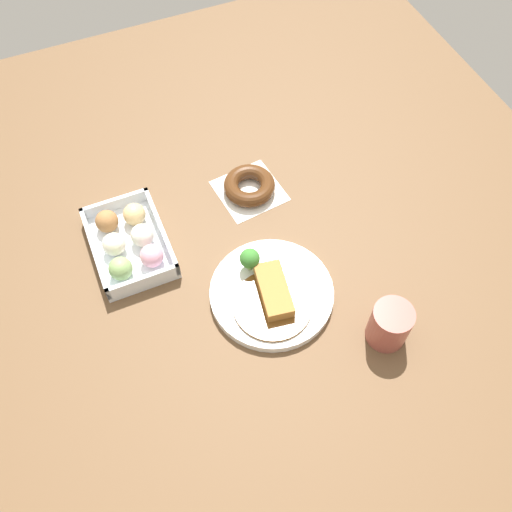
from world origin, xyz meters
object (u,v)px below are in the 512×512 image
at_px(donut_box, 129,242).
at_px(coffee_mug, 390,325).
at_px(chocolate_ring_donut, 249,186).
at_px(curry_plate, 271,292).

xyz_separation_m(donut_box, coffee_mug, (0.36, 0.37, 0.02)).
relative_size(donut_box, coffee_mug, 2.40).
height_order(chocolate_ring_donut, coffee_mug, coffee_mug).
bearing_deg(coffee_mug, curry_plate, -134.45).
bearing_deg(curry_plate, coffee_mug, 45.55).
height_order(donut_box, coffee_mug, coffee_mug).
xyz_separation_m(curry_plate, chocolate_ring_donut, (-0.25, 0.06, 0.00)).
bearing_deg(donut_box, chocolate_ring_donut, 99.25).
distance_m(curry_plate, donut_box, 0.30).
xyz_separation_m(curry_plate, coffee_mug, (0.16, 0.16, 0.03)).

